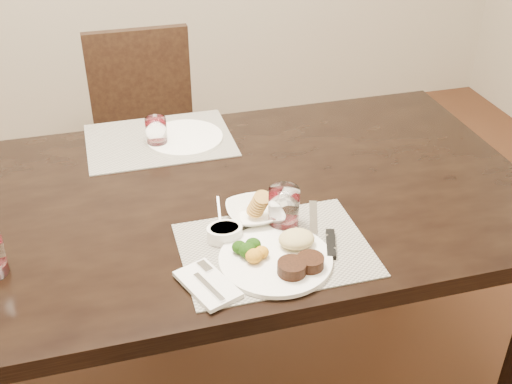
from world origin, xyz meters
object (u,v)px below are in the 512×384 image
object	(u,v)px
steak_knife	(326,237)
far_plate	(184,138)
dinner_plate	(281,256)
cracker_bowl	(255,212)
wine_glass_near	(284,210)
chair_far	(147,131)

from	to	relation	value
steak_knife	far_plate	bearing A→B (deg)	130.87
dinner_plate	cracker_bowl	xyz separation A→B (m)	(-0.01, 0.19, 0.00)
dinner_plate	cracker_bowl	distance (m)	0.19
cracker_bowl	wine_glass_near	bearing A→B (deg)	-38.99
wine_glass_near	chair_far	bearing A→B (deg)	101.61
chair_far	wine_glass_near	size ratio (longest dim) A/B	8.19
cracker_bowl	steak_knife	bearing A→B (deg)	-42.25
steak_knife	wine_glass_near	distance (m)	0.13
chair_far	dinner_plate	world-z (taller)	chair_far
chair_far	wine_glass_near	distance (m)	1.19
far_plate	wine_glass_near	bearing A→B (deg)	-73.15
far_plate	steak_knife	bearing A→B (deg)	-68.18
chair_far	far_plate	xyz separation A→B (m)	(0.07, -0.59, 0.26)
chair_far	cracker_bowl	size ratio (longest dim) A/B	5.98
dinner_plate	steak_knife	xyz separation A→B (m)	(0.14, 0.05, -0.01)
cracker_bowl	chair_far	bearing A→B (deg)	98.92
dinner_plate	cracker_bowl	bearing A→B (deg)	69.07
steak_knife	cracker_bowl	size ratio (longest dim) A/B	1.72
cracker_bowl	far_plate	world-z (taller)	cracker_bowl
cracker_bowl	wine_glass_near	size ratio (longest dim) A/B	1.37
chair_far	dinner_plate	size ratio (longest dim) A/B	3.30
cracker_bowl	wine_glass_near	xyz separation A→B (m)	(0.06, -0.05, 0.03)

